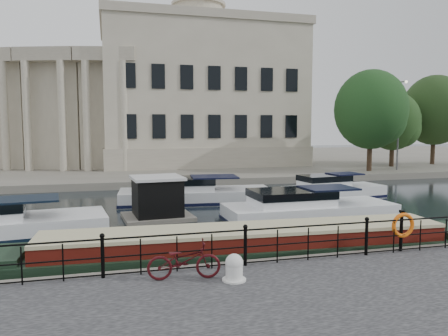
# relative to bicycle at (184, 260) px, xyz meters

# --- Properties ---
(ground_plane) EXTENTS (160.00, 160.00, 0.00)m
(ground_plane) POSITION_rel_bicycle_xyz_m (1.92, 2.91, -1.06)
(ground_plane) COLOR black
(ground_plane) RESTS_ON ground
(far_bank) EXTENTS (120.00, 42.00, 0.55)m
(far_bank) POSITION_rel_bicycle_xyz_m (1.92, 41.91, -0.79)
(far_bank) COLOR #6B665B
(far_bank) RESTS_ON ground_plane
(railing) EXTENTS (24.14, 0.14, 1.22)m
(railing) POSITION_rel_bicycle_xyz_m (1.92, 0.66, 0.14)
(railing) COLOR black
(railing) RESTS_ON near_quay
(civic_building) EXTENTS (53.55, 31.84, 16.85)m
(civic_building) POSITION_rel_bicycle_xyz_m (0.92, 37.62, 5.98)
(civic_building) COLOR #ADA38C
(civic_building) RESTS_ON far_bank
(lamp_posts) EXTENTS (8.24, 1.55, 8.07)m
(lamp_posts) POSITION_rel_bicycle_xyz_m (27.92, 23.61, 3.74)
(lamp_posts) COLOR #59595B
(lamp_posts) RESTS_ON far_bank
(bicycle) EXTENTS (2.01, 0.90, 1.02)m
(bicycle) POSITION_rel_bicycle_xyz_m (0.00, 0.00, 0.00)
(bicycle) COLOR #3E0B0F
(bicycle) RESTS_ON near_quay
(mooring_bollard) EXTENTS (0.64, 0.64, 0.71)m
(mooring_bollard) POSITION_rel_bicycle_xyz_m (1.26, -0.44, -0.18)
(mooring_bollard) COLOR silver
(mooring_bollard) RESTS_ON near_quay
(life_ring_post) EXTENTS (0.82, 0.21, 1.34)m
(life_ring_post) POSITION_rel_bicycle_xyz_m (7.27, 0.71, 0.33)
(life_ring_post) COLOR black
(life_ring_post) RESTS_ON near_quay
(narrowboat) EXTENTS (17.15, 3.13, 1.62)m
(narrowboat) POSITION_rel_bicycle_xyz_m (2.64, 2.56, -0.70)
(narrowboat) COLOR black
(narrowboat) RESTS_ON ground_plane
(harbour_hut) EXTENTS (3.55, 3.04, 2.21)m
(harbour_hut) POSITION_rel_bicycle_xyz_m (0.45, 10.41, -0.11)
(harbour_hut) COLOR #6B665B
(harbour_hut) RESTS_ON ground_plane
(cabin_cruisers) EXTENTS (25.97, 9.95, 1.99)m
(cabin_cruisers) POSITION_rel_bicycle_xyz_m (3.10, 10.94, -0.69)
(cabin_cruisers) COLOR silver
(cabin_cruisers) RESTS_ON ground_plane
(trees) EXTENTS (17.09, 10.95, 9.39)m
(trees) POSITION_rel_bicycle_xyz_m (26.49, 25.76, 4.65)
(trees) COLOR black
(trees) RESTS_ON far_bank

